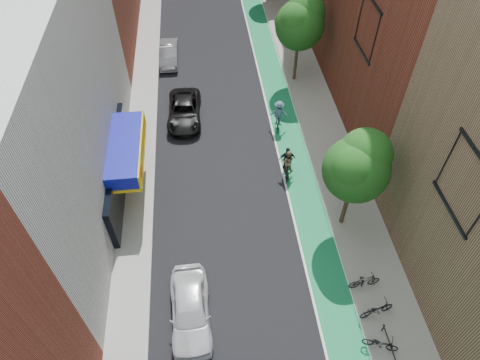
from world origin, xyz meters
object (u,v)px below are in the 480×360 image
object	(u,v)px
parked_car_white	(190,310)
parked_car_silver	(169,54)
cyclist_lane_mid	(287,164)
parked_car_black	(184,111)
cyclist_lane_far	(279,116)
cyclist_lane_near	(287,166)

from	to	relation	value
parked_car_white	parked_car_silver	bearing A→B (deg)	91.50
parked_car_white	cyclist_lane_mid	bearing A→B (deg)	53.83
parked_car_black	cyclist_lane_mid	xyz separation A→B (m)	(6.20, -6.02, 0.13)
parked_car_white	cyclist_lane_far	size ratio (longest dim) A/B	2.17
parked_car_black	cyclist_lane_mid	size ratio (longest dim) A/B	2.37
cyclist_lane_near	cyclist_lane_far	world-z (taller)	cyclist_lane_far
cyclist_lane_far	parked_car_silver	bearing A→B (deg)	-39.51
cyclist_lane_mid	parked_car_black	bearing A→B (deg)	-42.29
parked_car_silver	parked_car_white	bearing A→B (deg)	-85.87
parked_car_silver	cyclist_lane_near	world-z (taller)	cyclist_lane_near
parked_car_white	parked_car_black	size ratio (longest dim) A/B	0.94
parked_car_silver	cyclist_lane_far	world-z (taller)	cyclist_lane_far
parked_car_silver	cyclist_lane_far	size ratio (longest dim) A/B	1.91
cyclist_lane_mid	parked_car_white	bearing A→B (deg)	57.02
parked_car_white	cyclist_lane_mid	world-z (taller)	cyclist_lane_mid
parked_car_white	cyclist_lane_near	distance (m)	10.72
cyclist_lane_far	parked_car_black	bearing A→B (deg)	-2.78
parked_car_black	cyclist_lane_mid	bearing A→B (deg)	-41.63
cyclist_lane_near	cyclist_lane_far	xyz separation A→B (m)	(0.22, 4.59, 0.13)
parked_car_white	cyclist_lane_mid	xyz separation A→B (m)	(6.20, 8.90, 0.02)
parked_car_black	cyclist_lane_mid	world-z (taller)	cyclist_lane_mid
cyclist_lane_near	cyclist_lane_far	bearing A→B (deg)	-79.09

